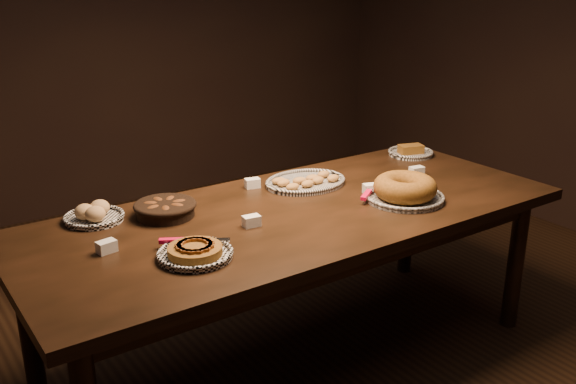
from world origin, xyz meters
TOP-DOWN VIEW (x-y plane):
  - ground at (0.00, 0.00)m, footprint 5.00×5.00m
  - buffet_table at (0.00, 0.00)m, footprint 2.40×1.00m
  - apple_tart_plate at (-0.58, -0.18)m, footprint 0.30×0.30m
  - madeleine_platter at (0.23, 0.25)m, footprint 0.41×0.33m
  - bundt_cake_plate at (0.47, -0.18)m, footprint 0.39×0.40m
  - croissant_basket at (-0.50, 0.26)m, footprint 0.27×0.27m
  - bread_roll_plate at (-0.76, 0.38)m, footprint 0.25×0.25m
  - loaf_plate at (1.02, 0.33)m, footprint 0.25×0.25m
  - tent_cards at (0.02, 0.08)m, footprint 1.69×0.46m

SIDE VIEW (x-z plane):
  - ground at x=0.00m, z-range 0.00..0.00m
  - buffet_table at x=0.00m, z-range 0.30..1.05m
  - madeleine_platter at x=0.23m, z-range 0.74..0.79m
  - loaf_plate at x=1.02m, z-range 0.74..0.80m
  - apple_tart_plate at x=-0.58m, z-range 0.74..0.80m
  - tent_cards at x=0.02m, z-range 0.75..0.79m
  - bread_roll_plate at x=-0.76m, z-range 0.74..0.82m
  - croissant_basket at x=-0.50m, z-range 0.75..0.82m
  - bundt_cake_plate at x=0.47m, z-range 0.74..0.85m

